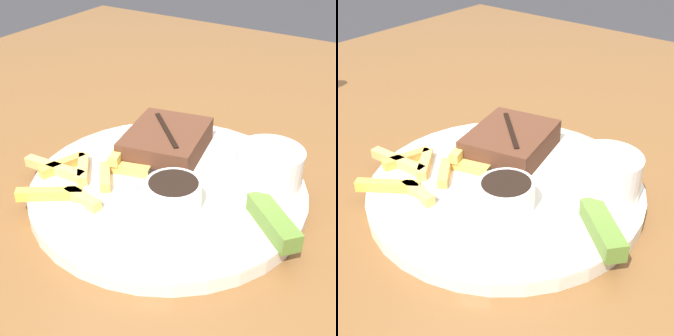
% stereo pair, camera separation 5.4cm
% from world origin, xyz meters
% --- Properties ---
extents(dining_table, '(1.43, 1.35, 0.76)m').
position_xyz_m(dining_table, '(0.00, 0.00, 0.70)').
color(dining_table, brown).
rests_on(dining_table, ground_plane).
extents(dinner_plate, '(0.32, 0.32, 0.02)m').
position_xyz_m(dinner_plate, '(0.00, 0.00, 0.77)').
color(dinner_plate, silver).
rests_on(dinner_plate, dining_table).
extents(steak_portion, '(0.13, 0.12, 0.03)m').
position_xyz_m(steak_portion, '(0.06, 0.04, 0.80)').
color(steak_portion, '#512D1E').
rests_on(steak_portion, dinner_plate).
extents(fries_pile, '(0.14, 0.15, 0.02)m').
position_xyz_m(fries_pile, '(-0.05, 0.09, 0.79)').
color(fries_pile, tan).
rests_on(fries_pile, dinner_plate).
extents(coleslaw_cup, '(0.08, 0.08, 0.05)m').
position_xyz_m(coleslaw_cup, '(0.05, -0.10, 0.81)').
color(coleslaw_cup, white).
rests_on(coleslaw_cup, dinner_plate).
extents(dipping_sauce_cup, '(0.06, 0.06, 0.03)m').
position_xyz_m(dipping_sauce_cup, '(-0.04, -0.03, 0.80)').
color(dipping_sauce_cup, silver).
rests_on(dipping_sauce_cup, dinner_plate).
extents(pickle_spear, '(0.07, 0.07, 0.02)m').
position_xyz_m(pickle_spear, '(-0.02, -0.14, 0.79)').
color(pickle_spear, '#567A2D').
rests_on(pickle_spear, dinner_plate).
extents(fork_utensil, '(0.12, 0.08, 0.00)m').
position_xyz_m(fork_utensil, '(-0.07, 0.04, 0.78)').
color(fork_utensil, '#B7B7BC').
rests_on(fork_utensil, dinner_plate).
extents(knife_utensil, '(0.11, 0.14, 0.01)m').
position_xyz_m(knife_utensil, '(0.02, 0.04, 0.78)').
color(knife_utensil, '#B7B7BC').
rests_on(knife_utensil, dinner_plate).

